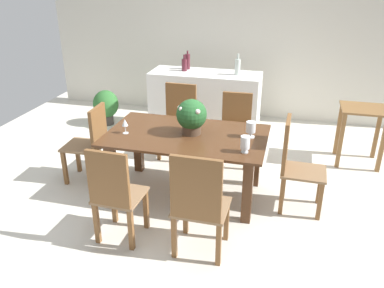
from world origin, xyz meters
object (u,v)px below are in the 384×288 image
(wine_bottle_tall, at_px, (188,61))
(flower_centerpiece, at_px, (192,116))
(kitchen_counter, at_px, (205,102))
(wine_bottle_green, at_px, (184,65))
(chair_head_end, at_px, (91,141))
(wine_glass, at_px, (125,123))
(chair_far_right, at_px, (235,124))
(chair_near_right, at_px, (198,202))
(chair_near_left, at_px, (115,192))
(wine_bottle_dark, at_px, (238,67))
(side_table, at_px, (362,123))
(crystal_vase_left, at_px, (251,128))
(chair_far_left, at_px, (179,117))
(crystal_vase_center_near, at_px, (245,143))
(potted_plant_floor, at_px, (106,105))
(dining_table, at_px, (186,146))
(chair_foot_end, at_px, (294,162))

(wine_bottle_tall, bearing_deg, flower_centerpiece, -73.56)
(kitchen_counter, xyz_separation_m, wine_bottle_green, (-0.34, 0.03, 0.57))
(chair_head_end, relative_size, wine_glass, 5.78)
(chair_far_right, distance_m, chair_near_right, 2.06)
(chair_near_left, bearing_deg, wine_bottle_dark, -100.53)
(chair_near_left, distance_m, kitchen_counter, 2.95)
(wine_bottle_green, relative_size, side_table, 0.32)
(chair_near_left, height_order, crystal_vase_left, chair_near_left)
(chair_near_right, bearing_deg, crystal_vase_left, -104.09)
(wine_bottle_dark, height_order, side_table, wine_bottle_dark)
(chair_near_left, bearing_deg, chair_far_left, -88.12)
(chair_near_right, height_order, crystal_vase_center_near, chair_near_right)
(flower_centerpiece, bearing_deg, wine_bottle_tall, 106.44)
(wine_bottle_green, relative_size, potted_plant_floor, 0.43)
(chair_near_left, distance_m, potted_plant_floor, 3.17)
(chair_near_left, distance_m, wine_bottle_tall, 3.15)
(crystal_vase_left, height_order, wine_glass, crystal_vase_left)
(chair_far_left, height_order, wine_bottle_tall, wine_bottle_tall)
(dining_table, relative_size, chair_far_left, 1.79)
(chair_near_right, distance_m, wine_bottle_tall, 3.29)
(potted_plant_floor, bearing_deg, chair_near_left, -62.36)
(chair_far_left, xyz_separation_m, flower_centerpiece, (0.44, -0.99, 0.40))
(side_table, bearing_deg, chair_head_end, -157.12)
(dining_table, distance_m, side_table, 2.40)
(dining_table, xyz_separation_m, chair_far_left, (-0.39, 1.03, -0.05))
(chair_foot_end, height_order, kitchen_counter, chair_foot_end)
(chair_far_left, bearing_deg, wine_bottle_green, 101.93)
(wine_bottle_tall, distance_m, wine_bottle_dark, 0.83)
(dining_table, distance_m, flower_centerpiece, 0.36)
(kitchen_counter, distance_m, wine_bottle_green, 0.66)
(chair_foot_end, height_order, flower_centerpiece, flower_centerpiece)
(wine_bottle_tall, bearing_deg, wine_bottle_dark, -11.68)
(flower_centerpiece, bearing_deg, dining_table, -141.75)
(flower_centerpiece, distance_m, kitchen_counter, 1.96)
(wine_bottle_dark, bearing_deg, dining_table, -97.64)
(chair_far_right, height_order, chair_far_left, chair_far_left)
(chair_far_left, relative_size, crystal_vase_center_near, 5.68)
(chair_foot_end, xyz_separation_m, wine_bottle_green, (-1.74, 1.94, 0.49))
(chair_head_end, height_order, wine_bottle_dark, wine_bottle_dark)
(chair_near_right, xyz_separation_m, side_table, (1.60, 2.38, -0.01))
(chair_head_end, height_order, crystal_vase_left, chair_head_end)
(dining_table, bearing_deg, wine_bottle_dark, 82.36)
(chair_foot_end, bearing_deg, side_table, -30.08)
(chair_near_right, bearing_deg, chair_foot_end, -126.47)
(crystal_vase_left, height_order, potted_plant_floor, crystal_vase_left)
(chair_far_left, relative_size, flower_centerpiece, 2.51)
(chair_far_left, xyz_separation_m, wine_glass, (-0.27, -1.17, 0.32))
(dining_table, relative_size, chair_near_left, 1.77)
(chair_near_left, relative_size, kitchen_counter, 0.59)
(wine_bottle_tall, height_order, wine_bottle_dark, wine_bottle_dark)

